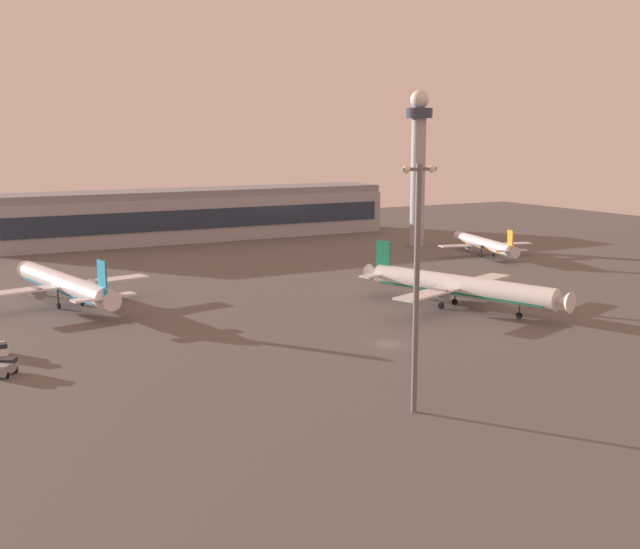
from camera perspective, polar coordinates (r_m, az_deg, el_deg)
ground_plane at (r=128.50m, az=4.99°, el=-5.06°), size 416.00×416.00×0.00m
terminal_building at (r=260.65m, az=-8.97°, el=4.36°), size 128.96×22.40×16.40m
control_tower at (r=241.52m, az=7.19°, el=8.43°), size 8.00×8.00×47.08m
airplane_near_gate at (r=155.32m, az=10.04°, el=-0.85°), size 34.94×44.38×11.76m
airplane_taxiway_distant at (r=163.73m, az=-18.11°, el=-0.69°), size 34.51×44.09×11.37m
airplane_mid_apron at (r=224.97m, az=11.95°, el=2.18°), size 27.42×34.98×9.07m
cargo_loader at (r=130.35m, az=-22.32°, el=-5.04°), size 2.01×4.14×2.25m
maintenance_van at (r=119.92m, az=-21.94°, el=-6.30°), size 3.88×4.55×2.25m
apron_light_east at (r=93.80m, az=7.07°, el=-0.10°), size 4.80×0.90×30.27m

